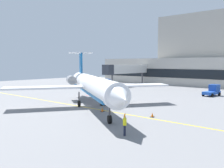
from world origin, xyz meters
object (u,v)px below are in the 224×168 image
regional_jet (91,85)px  marshaller (125,124)px  pushback_tractor (105,83)px  baggage_tug (213,91)px

regional_jet → marshaller: size_ratio=13.84×
pushback_tractor → marshaller: pushback_tractor is taller
regional_jet → marshaller: 15.49m
regional_jet → marshaller: bearing=-32.8°
pushback_tractor → baggage_tug: bearing=0.8°
pushback_tractor → marshaller: bearing=-45.0°
regional_jet → baggage_tug: regional_jet is taller
baggage_tug → marshaller: size_ratio=2.14×
baggage_tug → marshaller: (4.01, -33.06, 0.03)m
baggage_tug → pushback_tractor: baggage_tug is taller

